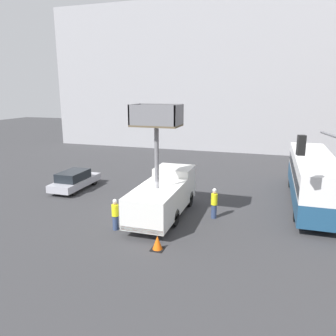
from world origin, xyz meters
The scene contains 9 objects.
ground_plane centered at (0.00, 0.00, 0.00)m, with size 120.00×120.00×0.00m, color #38383A.
building_backdrop_far centered at (0.00, 27.98, 8.97)m, with size 44.00×10.00×17.94m.
utility_truck centered at (0.54, 0.86, 1.49)m, with size 2.55×6.83×6.68m.
city_bus centered at (9.17, 6.07, 1.89)m, with size 2.47×11.56×3.22m.
traffic_light_pole centered at (9.24, -0.92, 3.86)m, with size 2.75×2.49×5.78m.
road_worker_near_truck centered at (-1.34, -1.77, 0.86)m, with size 0.38×0.38×1.74m.
road_worker_directing centered at (3.46, 1.50, 0.92)m, with size 0.38×0.38×1.84m.
traffic_cone_near_truck centered at (1.59, -3.25, 0.33)m, with size 0.61×0.61×0.70m.
parked_car_curbside centered at (-7.68, 4.04, 0.73)m, with size 1.82×4.60×1.45m.
Camera 1 is at (6.41, -16.70, 7.40)m, focal length 35.00 mm.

